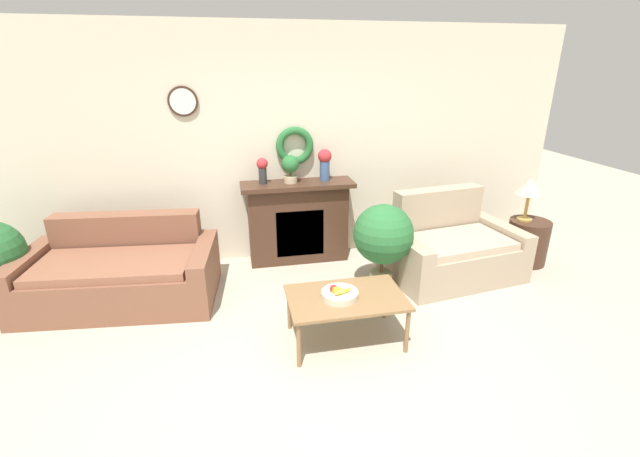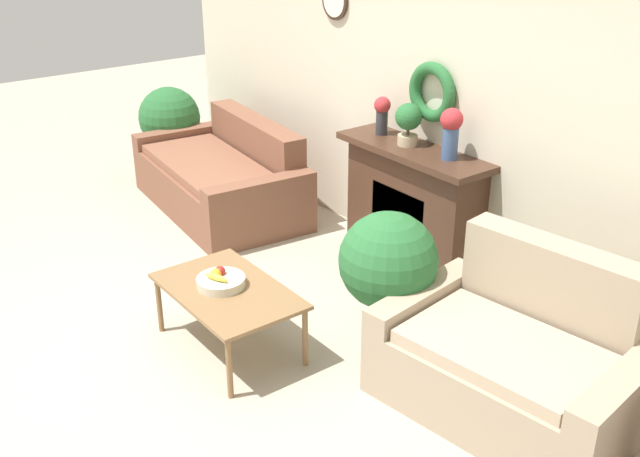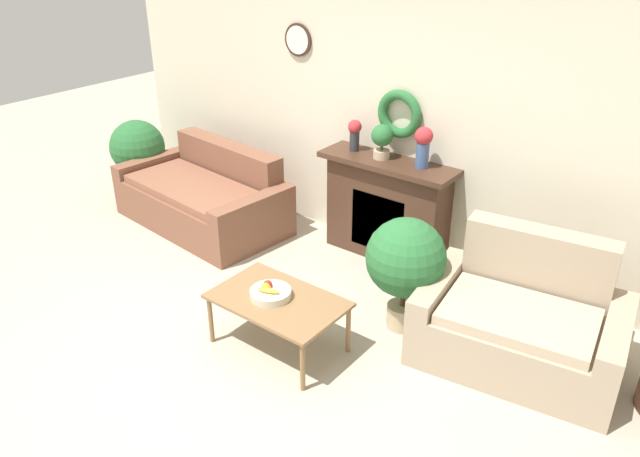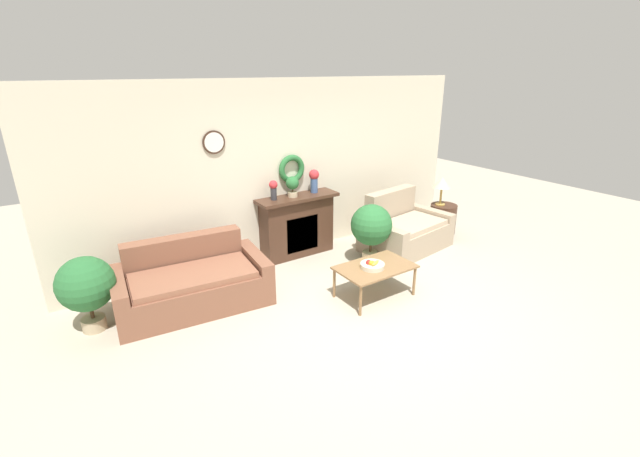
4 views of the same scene
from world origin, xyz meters
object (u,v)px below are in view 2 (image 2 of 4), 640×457
Objects in this scene: fruit_bowl at (220,281)px; potted_plant_on_mantel at (408,121)px; loveseat_right at (515,360)px; potted_plant_floor_by_couch at (170,120)px; vase_on_mantel_left at (382,113)px; vase_on_mantel_right at (451,130)px; fireplace at (413,208)px; coffee_table at (228,295)px; couch_left at (223,178)px; potted_plant_floor_by_loveseat at (388,264)px.

potted_plant_on_mantel is (-0.15, 1.72, 0.70)m from fruit_bowl.
loveseat_right reaches higher than potted_plant_floor_by_couch.
vase_on_mantel_right reaches higher than vase_on_mantel_left.
fireplace is 1.74m from fruit_bowl.
coffee_table is 1.89m from potted_plant_on_mantel.
couch_left reaches higher than coffee_table.
fruit_bowl is 0.84× the size of vase_on_mantel_right.
vase_on_mantel_right is (0.72, 0.00, 0.04)m from vase_on_mantel_left.
fireplace is 0.67m from potted_plant_on_mantel.
vase_on_mantel_left is 0.31m from potted_plant_on_mantel.
vase_on_mantel_right is (-1.30, 0.74, 0.89)m from loveseat_right.
loveseat_right is at bearing -24.29° from fireplace.
fruit_bowl is 1.90m from vase_on_mantel_right.
coffee_table is at bearing -20.86° from potted_plant_floor_by_couch.
potted_plant_floor_by_loveseat is (-0.88, -0.19, 0.30)m from loveseat_right.
fireplace is 1.32× the size of coffee_table.
vase_on_mantel_left reaches higher than potted_plant_floor_by_couch.
potted_plant_floor_by_couch is at bearing 169.32° from loveseat_right.
vase_on_mantel_right is at bearing 114.12° from potted_plant_floor_by_loveseat.
fireplace is 4.21× the size of fruit_bowl.
coffee_table is at bearing -96.28° from vase_on_mantel_right.
fireplace is 1.73m from coffee_table.
fireplace is at bearing 147.77° from loveseat_right.
potted_plant_on_mantel is at bearing 132.14° from potted_plant_floor_by_loveseat.
potted_plant_floor_by_loveseat is (0.67, 0.81, 0.14)m from fruit_bowl.
couch_left is at bearing -165.52° from vase_on_mantel_right.
potted_plant_floor_by_couch is (-2.96, -0.50, -0.60)m from potted_plant_on_mantel.
coffee_table is at bearing -72.97° from vase_on_mantel_left.
fireplace reaches higher than fruit_bowl.
fireplace reaches higher than potted_plant_floor_by_loveseat.
fireplace is 1.19m from potted_plant_floor_by_loveseat.
couch_left is at bearing 172.42° from potted_plant_floor_by_loveseat.
potted_plant_floor_by_couch is at bearing -168.99° from vase_on_mantel_left.
vase_on_mantel_right reaches higher than potted_plant_on_mantel.
loveseat_right is 0.95m from potted_plant_floor_by_loveseat.
couch_left is 1.95× the size of coffee_table.
fruit_bowl is at bearing -129.37° from potted_plant_floor_by_loveseat.
coffee_table is 1.03m from potted_plant_floor_by_loveseat.
vase_on_mantel_right is at bearing 2.83° from potted_plant_on_mantel.
potted_plant_floor_by_loveseat is (0.60, 0.80, 0.22)m from coffee_table.
loveseat_right is 2.31m from vase_on_mantel_left.
potted_plant_floor_by_couch is (-3.18, 1.21, 0.17)m from coffee_table.
coffee_table is 1.91m from vase_on_mantel_right.
potted_plant_floor_by_couch is (-3.37, -0.52, -0.63)m from vase_on_mantel_right.
potted_plant_on_mantel is (-0.22, 1.71, 0.77)m from coffee_table.
fruit_bowl reaches higher than coffee_table.
potted_plant_on_mantel reaches higher than fireplace.
fruit_bowl is 0.33× the size of potted_plant_floor_by_loveseat.
potted_plant_on_mantel reaches higher than potted_plant_floor_by_couch.
potted_plant_floor_by_couch is at bearing -171.30° from vase_on_mantel_right.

